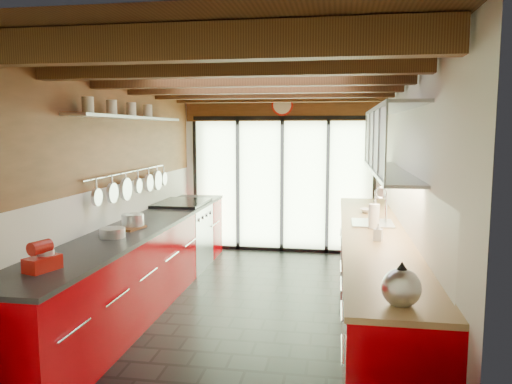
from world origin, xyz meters
TOP-DOWN VIEW (x-y plane):
  - ground at (0.00, 0.00)m, footprint 5.50×5.50m
  - room_shell at (0.00, 0.00)m, footprint 5.50×5.50m
  - ceiling_beams at (-0.00, 0.38)m, footprint 3.14×5.06m
  - glass_door at (0.00, 2.69)m, footprint 2.95×0.10m
  - left_counter at (-1.28, 0.00)m, footprint 0.68×5.00m
  - range_stove at (-1.28, 1.45)m, footprint 0.66×0.90m
  - right_counter at (1.27, 0.00)m, footprint 0.68×5.00m
  - sink_assembly at (1.29, 0.40)m, footprint 0.45×0.52m
  - upper_cabinets_right at (1.43, 0.30)m, footprint 0.34×3.00m
  - left_wall_fixtures at (-1.47, 0.29)m, footprint 0.28×2.60m
  - stand_mixer at (-1.27, -1.92)m, footprint 0.22×0.29m
  - pot_large at (-1.27, -0.27)m, footprint 0.27×0.27m
  - pot_small at (-1.27, -0.76)m, footprint 0.24×0.24m
  - cutting_board at (-1.27, -0.33)m, footprint 0.27×0.34m
  - kettle at (1.27, -2.25)m, footprint 0.26×0.31m
  - paper_towel at (1.27, 0.12)m, footprint 0.13×0.13m
  - soap_bottle at (1.27, -0.48)m, footprint 0.10×0.10m
  - bowl at (1.27, 1.16)m, footprint 0.24×0.24m

SIDE VIEW (x-z plane):
  - ground at x=0.00m, z-range 0.00..0.00m
  - right_counter at x=1.27m, z-range 0.00..0.92m
  - left_counter at x=-1.28m, z-range 0.00..0.92m
  - range_stove at x=-1.28m, z-range -0.01..0.96m
  - cutting_board at x=-1.27m, z-range 0.92..0.95m
  - bowl at x=1.27m, z-range 0.92..0.97m
  - sink_assembly at x=1.29m, z-range 0.75..1.17m
  - pot_small at x=-1.27m, z-range 0.92..1.01m
  - pot_large at x=-1.27m, z-range 0.92..1.07m
  - soap_bottle at x=1.27m, z-range 0.92..1.09m
  - stand_mixer at x=-1.27m, z-range 0.90..1.13m
  - kettle at x=1.27m, z-range 0.90..1.18m
  - paper_towel at x=1.27m, z-range 0.90..1.20m
  - room_shell at x=0.00m, z-range -1.10..4.40m
  - glass_door at x=0.00m, z-range 0.21..3.11m
  - left_wall_fixtures at x=-1.47m, z-range 1.31..2.26m
  - upper_cabinets_right at x=1.43m, z-range 0.35..3.35m
  - ceiling_beams at x=0.00m, z-range 0.01..4.91m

